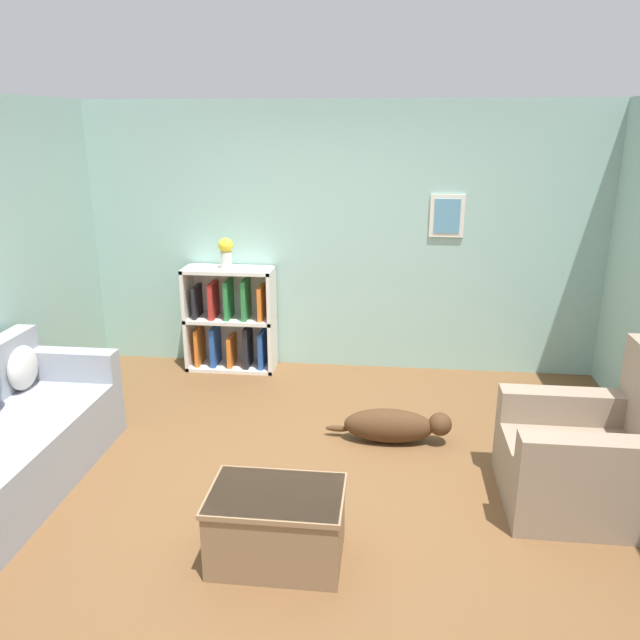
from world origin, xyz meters
The scene contains 7 objects.
ground_plane centered at (0.00, 0.00, 0.00)m, with size 14.00×14.00×0.00m, color brown.
wall_back centered at (0.00, 2.25, 1.30)m, with size 5.60×0.13×2.60m.
bookshelf centered at (-1.08, 2.02, 0.49)m, with size 0.88×0.35×1.04m.
recliner_chair centered at (1.83, -0.07, 0.35)m, with size 0.99×0.86×1.04m.
coffee_table centered at (-0.11, -0.83, 0.23)m, with size 0.76×0.51×0.43m.
dog centered at (0.55, 0.62, 0.14)m, with size 0.98×0.24×0.27m.
vase centered at (-1.10, 2.00, 1.20)m, with size 0.14×0.14×0.30m.
Camera 1 is at (0.47, -3.78, 2.38)m, focal length 35.00 mm.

